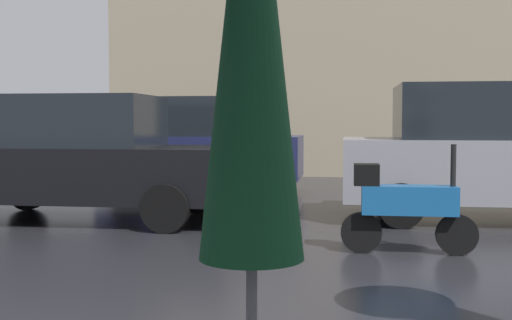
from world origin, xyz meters
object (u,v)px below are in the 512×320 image
at_px(folded_patio_umbrella_near, 252,47).
at_px(parked_scooter, 405,204).
at_px(parked_car_right, 200,145).
at_px(parked_car_left, 493,153).
at_px(parked_car_distant, 83,157).

distance_m(folded_patio_umbrella_near, parked_scooter, 5.47).
height_order(folded_patio_umbrella_near, parked_car_right, folded_patio_umbrella_near).
bearing_deg(parked_car_left, parked_car_distant, -165.57).
bearing_deg(parked_car_right, folded_patio_umbrella_near, 92.75).
relative_size(folded_patio_umbrella_near, parked_car_distant, 0.58).
xyz_separation_m(parked_scooter, parked_car_left, (1.54, 2.68, 0.46)).
height_order(parked_scooter, parked_car_distant, parked_car_distant).
bearing_deg(parked_scooter, parked_car_left, 69.54).
bearing_deg(parked_car_right, parked_car_left, 139.16).
xyz_separation_m(parked_car_left, parked_car_right, (-5.16, 2.97, -0.02)).
height_order(parked_car_right, parked_car_distant, parked_car_right).
distance_m(parked_scooter, parked_car_right, 6.72).
bearing_deg(parked_car_distant, parked_car_left, -162.93).
distance_m(parked_scooter, parked_car_distant, 4.94).
bearing_deg(parked_car_left, parked_scooter, -113.05).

